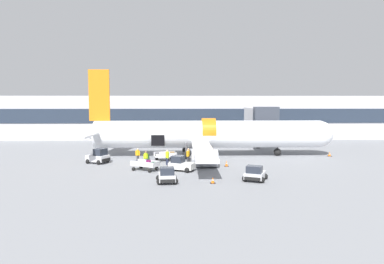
% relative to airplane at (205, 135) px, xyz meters
% --- Properties ---
extents(ground_plane, '(500.00, 500.00, 0.00)m').
position_rel_airplane_xyz_m(ground_plane, '(-1.18, -7.77, -2.89)').
color(ground_plane, gray).
extents(terminal_strip, '(78.33, 13.37, 8.40)m').
position_rel_airplane_xyz_m(terminal_strip, '(-1.18, 25.54, 1.31)').
color(terminal_strip, '#B2B2B7').
rests_on(terminal_strip, ground_plane).
extents(jet_bridge_stub, '(3.40, 10.94, 6.59)m').
position_rel_airplane_xyz_m(jet_bridge_stub, '(8.77, 6.30, 2.08)').
color(jet_bridge_stub, '#4C4C51').
rests_on(jet_bridge_stub, ground_plane).
extents(airplane, '(34.07, 30.92, 11.51)m').
position_rel_airplane_xyz_m(airplane, '(0.00, 0.00, 0.00)').
color(airplane, white).
rests_on(airplane, ground_plane).
extents(baggage_tug_lead, '(3.03, 2.50, 1.61)m').
position_rel_airplane_xyz_m(baggage_tug_lead, '(-3.20, -9.81, -2.21)').
color(baggage_tug_lead, silver).
rests_on(baggage_tug_lead, ground_plane).
extents(baggage_tug_mid, '(2.92, 2.69, 1.77)m').
position_rel_airplane_xyz_m(baggage_tug_mid, '(-13.05, -5.02, -2.15)').
color(baggage_tug_mid, silver).
rests_on(baggage_tug_mid, ground_plane).
extents(baggage_tug_rear, '(2.60, 2.83, 1.44)m').
position_rel_airplane_xyz_m(baggage_tug_rear, '(3.71, -14.51, -2.27)').
color(baggage_tug_rear, silver).
rests_on(baggage_tug_rear, ground_plane).
extents(baggage_tug_spare, '(2.09, 2.50, 1.48)m').
position_rel_airplane_xyz_m(baggage_tug_spare, '(-4.42, -15.15, -2.27)').
color(baggage_tug_spare, silver).
rests_on(baggage_tug_spare, ground_plane).
extents(baggage_cart_loading, '(3.65, 2.44, 1.08)m').
position_rel_airplane_xyz_m(baggage_cart_loading, '(-5.09, -3.59, -2.33)').
color(baggage_cart_loading, silver).
rests_on(baggage_cart_loading, ground_plane).
extents(baggage_cart_queued, '(3.71, 2.59, 1.12)m').
position_rel_airplane_xyz_m(baggage_cart_queued, '(-6.92, -9.57, -2.34)').
color(baggage_cart_queued, silver).
rests_on(baggage_cart_queued, ground_plane).
extents(ground_crew_loader_a, '(0.45, 0.57, 1.64)m').
position_rel_airplane_xyz_m(ground_crew_loader_a, '(-1.56, -5.78, -2.03)').
color(ground_crew_loader_a, '#2D2D33').
rests_on(ground_crew_loader_a, ground_plane).
extents(ground_crew_loader_b, '(0.38, 0.55, 1.59)m').
position_rel_airplane_xyz_m(ground_crew_loader_b, '(-2.39, -4.89, -2.06)').
color(ground_crew_loader_b, '#2D2D33').
rests_on(ground_crew_loader_b, ground_plane).
extents(ground_crew_driver, '(0.58, 0.42, 1.66)m').
position_rel_airplane_xyz_m(ground_crew_driver, '(-8.49, -4.20, -2.02)').
color(ground_crew_driver, '#2D2D33').
rests_on(ground_crew_driver, ground_plane).
extents(ground_crew_supervisor, '(0.55, 0.50, 1.64)m').
position_rel_airplane_xyz_m(ground_crew_supervisor, '(-7.26, -6.51, -2.03)').
color(ground_crew_supervisor, '#1E2338').
rests_on(ground_crew_supervisor, ground_plane).
extents(ground_crew_helper, '(0.51, 0.62, 1.79)m').
position_rel_airplane_xyz_m(ground_crew_helper, '(-4.78, -6.45, -1.95)').
color(ground_crew_helper, '#1E2338').
rests_on(ground_crew_helper, ground_plane).
extents(ground_crew_marshal, '(0.41, 0.55, 1.57)m').
position_rel_airplane_xyz_m(ground_crew_marshal, '(-2.32, -3.50, -2.07)').
color(ground_crew_marshal, '#1E2338').
rests_on(ground_crew_marshal, ground_plane).
extents(suitcase_on_tarmac_upright, '(0.43, 0.32, 0.82)m').
position_rel_airplane_xyz_m(suitcase_on_tarmac_upright, '(-3.13, -5.66, -2.54)').
color(suitcase_on_tarmac_upright, '#721951').
rests_on(suitcase_on_tarmac_upright, ground_plane).
extents(suitcase_on_tarmac_spare, '(0.51, 0.43, 0.79)m').
position_rel_airplane_xyz_m(suitcase_on_tarmac_spare, '(-7.49, -2.71, -2.55)').
color(suitcase_on_tarmac_spare, '#14472D').
rests_on(suitcase_on_tarmac_spare, ground_plane).
extents(safety_cone_nose, '(0.57, 0.57, 0.57)m').
position_rel_airplane_xyz_m(safety_cone_nose, '(16.73, -0.58, -2.63)').
color(safety_cone_nose, black).
rests_on(safety_cone_nose, ground_plane).
extents(safety_cone_engine_left, '(0.47, 0.47, 0.56)m').
position_rel_airplane_xyz_m(safety_cone_engine_left, '(-0.29, -15.44, -2.63)').
color(safety_cone_engine_left, black).
rests_on(safety_cone_engine_left, ground_plane).
extents(safety_cone_wingtip, '(0.47, 0.47, 0.64)m').
position_rel_airplane_xyz_m(safety_cone_wingtip, '(1.96, -7.43, -2.60)').
color(safety_cone_wingtip, black).
rests_on(safety_cone_wingtip, ground_plane).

